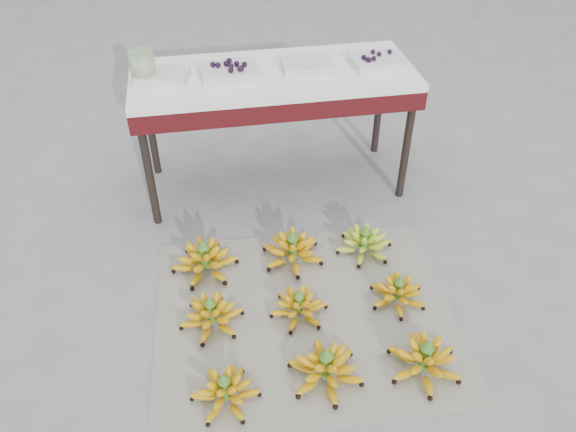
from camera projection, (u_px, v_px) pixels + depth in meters
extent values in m
plane|color=slate|center=(290.00, 305.00, 2.42)|extent=(60.00, 60.00, 0.00)
cube|color=silver|center=(304.00, 315.00, 2.37)|extent=(1.30, 1.11, 0.01)
ellipsoid|color=#E7BE05|center=(225.00, 394.00, 2.03)|extent=(0.31, 0.31, 0.07)
ellipsoid|color=#E7BE05|center=(225.00, 388.00, 2.01)|extent=(0.22, 0.22, 0.06)
ellipsoid|color=#E7BE05|center=(224.00, 383.00, 1.99)|extent=(0.14, 0.14, 0.05)
cylinder|color=#437623|center=(225.00, 388.00, 2.01)|extent=(0.04, 0.04, 0.10)
cone|color=#437623|center=(223.00, 378.00, 1.97)|extent=(0.05, 0.05, 0.04)
ellipsoid|color=#E7BE05|center=(325.00, 371.00, 2.10)|extent=(0.37, 0.37, 0.08)
ellipsoid|color=#E7BE05|center=(326.00, 365.00, 2.08)|extent=(0.26, 0.26, 0.06)
ellipsoid|color=#E7BE05|center=(326.00, 359.00, 2.05)|extent=(0.17, 0.17, 0.05)
cylinder|color=#437623|center=(326.00, 365.00, 2.08)|extent=(0.05, 0.05, 0.12)
cone|color=#437623|center=(327.00, 353.00, 2.03)|extent=(0.05, 0.05, 0.04)
ellipsoid|color=#E7BE05|center=(424.00, 363.00, 2.13)|extent=(0.34, 0.34, 0.08)
ellipsoid|color=#E7BE05|center=(425.00, 357.00, 2.11)|extent=(0.24, 0.24, 0.06)
ellipsoid|color=#E7BE05|center=(427.00, 351.00, 2.08)|extent=(0.15, 0.15, 0.05)
cylinder|color=#437623|center=(425.00, 357.00, 2.11)|extent=(0.05, 0.05, 0.11)
cone|color=#437623|center=(428.00, 344.00, 2.06)|extent=(0.05, 0.05, 0.04)
ellipsoid|color=#E7BE05|center=(212.00, 317.00, 2.31)|extent=(0.33, 0.33, 0.08)
ellipsoid|color=#E7BE05|center=(211.00, 312.00, 2.29)|extent=(0.23, 0.23, 0.06)
ellipsoid|color=#E7BE05|center=(210.00, 306.00, 2.27)|extent=(0.15, 0.15, 0.05)
cylinder|color=#437623|center=(211.00, 312.00, 2.29)|extent=(0.04, 0.04, 0.11)
cone|color=#437623|center=(210.00, 300.00, 2.24)|extent=(0.05, 0.05, 0.04)
ellipsoid|color=#E7BE05|center=(299.00, 309.00, 2.35)|extent=(0.27, 0.27, 0.07)
ellipsoid|color=#E7BE05|center=(299.00, 303.00, 2.33)|extent=(0.19, 0.19, 0.05)
ellipsoid|color=#E7BE05|center=(299.00, 299.00, 2.31)|extent=(0.12, 0.12, 0.04)
cylinder|color=#437623|center=(299.00, 303.00, 2.33)|extent=(0.04, 0.04, 0.10)
cone|color=#437623|center=(299.00, 293.00, 2.29)|extent=(0.05, 0.05, 0.04)
ellipsoid|color=#E7BE05|center=(397.00, 295.00, 2.41)|extent=(0.25, 0.25, 0.07)
ellipsoid|color=#E7BE05|center=(398.00, 290.00, 2.39)|extent=(0.18, 0.18, 0.05)
ellipsoid|color=#E7BE05|center=(399.00, 285.00, 2.37)|extent=(0.12, 0.12, 0.04)
cylinder|color=#437623|center=(398.00, 290.00, 2.39)|extent=(0.04, 0.04, 0.10)
cone|color=#437623|center=(400.00, 279.00, 2.35)|extent=(0.05, 0.05, 0.04)
ellipsoid|color=#E7BE05|center=(205.00, 263.00, 2.55)|extent=(0.37, 0.37, 0.09)
ellipsoid|color=#E7BE05|center=(204.00, 257.00, 2.53)|extent=(0.26, 0.26, 0.07)
ellipsoid|color=#E7BE05|center=(203.00, 251.00, 2.51)|extent=(0.17, 0.17, 0.05)
cylinder|color=#437623|center=(204.00, 257.00, 2.53)|extent=(0.05, 0.05, 0.12)
cone|color=#437623|center=(203.00, 244.00, 2.48)|extent=(0.06, 0.06, 0.04)
ellipsoid|color=#E7BE05|center=(292.00, 253.00, 2.61)|extent=(0.30, 0.30, 0.09)
ellipsoid|color=#E7BE05|center=(293.00, 247.00, 2.58)|extent=(0.21, 0.21, 0.06)
ellipsoid|color=#E7BE05|center=(293.00, 241.00, 2.56)|extent=(0.14, 0.14, 0.05)
cylinder|color=#437623|center=(293.00, 247.00, 2.58)|extent=(0.05, 0.05, 0.12)
cone|color=#437623|center=(293.00, 235.00, 2.54)|extent=(0.06, 0.06, 0.04)
ellipsoid|color=#8ABF27|center=(364.00, 245.00, 2.65)|extent=(0.28, 0.28, 0.08)
ellipsoid|color=#8ABF27|center=(365.00, 240.00, 2.63)|extent=(0.20, 0.20, 0.06)
ellipsoid|color=#8ABF27|center=(365.00, 235.00, 2.61)|extent=(0.13, 0.13, 0.05)
cylinder|color=#437623|center=(365.00, 240.00, 2.63)|extent=(0.04, 0.04, 0.11)
cone|color=#437623|center=(366.00, 229.00, 2.59)|extent=(0.05, 0.05, 0.04)
cylinder|color=black|center=(149.00, 171.00, 2.67)|extent=(0.04, 0.04, 0.62)
cylinder|color=black|center=(407.00, 146.00, 2.85)|extent=(0.04, 0.04, 0.62)
cylinder|color=black|center=(150.00, 124.00, 3.02)|extent=(0.04, 0.04, 0.62)
cylinder|color=black|center=(379.00, 104.00, 3.20)|extent=(0.04, 0.04, 0.62)
cube|color=#450C0E|center=(274.00, 87.00, 2.77)|extent=(1.38, 0.55, 0.09)
cube|color=white|center=(273.00, 75.00, 2.73)|extent=(1.38, 0.55, 0.04)
cube|color=silver|center=(162.00, 76.00, 2.63)|extent=(0.27, 0.22, 0.04)
cube|color=silver|center=(230.00, 72.00, 2.66)|extent=(0.29, 0.21, 0.04)
sphere|color=black|center=(237.00, 64.00, 2.65)|extent=(0.03, 0.03, 0.03)
sphere|color=black|center=(229.00, 61.00, 2.68)|extent=(0.03, 0.03, 0.03)
sphere|color=black|center=(241.00, 68.00, 2.61)|extent=(0.03, 0.03, 0.03)
sphere|color=black|center=(218.00, 65.00, 2.64)|extent=(0.03, 0.03, 0.03)
sphere|color=black|center=(231.00, 66.00, 2.63)|extent=(0.03, 0.03, 0.03)
sphere|color=black|center=(231.00, 70.00, 2.59)|extent=(0.03, 0.03, 0.03)
sphere|color=black|center=(240.00, 69.00, 2.60)|extent=(0.03, 0.03, 0.03)
sphere|color=black|center=(213.00, 64.00, 2.64)|extent=(0.03, 0.03, 0.03)
sphere|color=black|center=(245.00, 64.00, 2.64)|extent=(0.03, 0.03, 0.03)
sphere|color=black|center=(226.00, 64.00, 2.65)|extent=(0.03, 0.03, 0.03)
cube|color=silver|center=(307.00, 66.00, 2.72)|extent=(0.25, 0.18, 0.04)
cube|color=silver|center=(377.00, 61.00, 2.76)|extent=(0.26, 0.20, 0.04)
sphere|color=black|center=(373.00, 52.00, 2.77)|extent=(0.02, 0.02, 0.02)
sphere|color=black|center=(367.00, 59.00, 2.70)|extent=(0.02, 0.02, 0.02)
sphere|color=black|center=(374.00, 58.00, 2.71)|extent=(0.02, 0.02, 0.02)
sphere|color=black|center=(379.00, 54.00, 2.75)|extent=(0.02, 0.02, 0.02)
sphere|color=black|center=(364.00, 57.00, 2.72)|extent=(0.02, 0.02, 0.02)
sphere|color=black|center=(390.00, 52.00, 2.77)|extent=(0.02, 0.02, 0.02)
sphere|color=black|center=(369.00, 60.00, 2.69)|extent=(0.02, 0.02, 0.02)
cylinder|color=beige|center=(143.00, 66.00, 2.59)|extent=(0.13, 0.13, 0.15)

